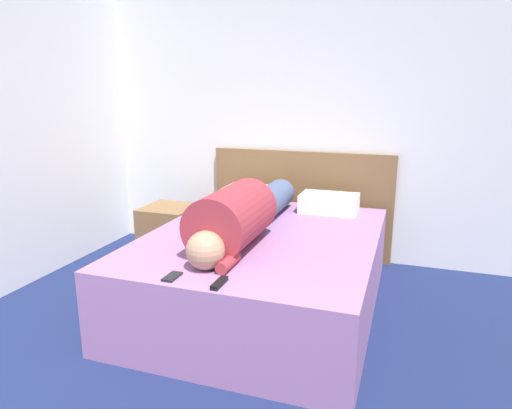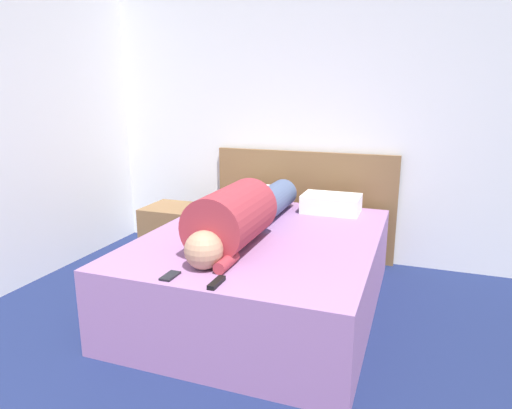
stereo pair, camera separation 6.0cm
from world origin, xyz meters
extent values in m
cube|color=white|center=(0.00, 3.69, 1.30)|extent=(5.48, 0.06, 2.60)
cube|color=#936699|center=(-0.24, 2.49, 0.27)|extent=(1.55, 1.98, 0.54)
cube|color=brown|center=(-0.24, 3.62, 0.49)|extent=(1.67, 0.04, 0.98)
cube|color=brown|center=(-1.29, 3.04, 0.26)|extent=(0.44, 0.45, 0.52)
sphere|color=tan|center=(-0.35, 1.78, 0.65)|extent=(0.22, 0.22, 0.22)
cylinder|color=#992D38|center=(-0.35, 2.19, 0.73)|extent=(0.39, 0.68, 0.39)
cylinder|color=#47567A|center=(-0.35, 2.93, 0.65)|extent=(0.24, 0.81, 0.24)
cylinder|color=#992D38|center=(-0.23, 1.83, 0.57)|extent=(0.07, 0.22, 0.07)
cube|color=white|center=(-0.57, 3.25, 0.62)|extent=(0.49, 0.30, 0.16)
cube|color=white|center=(0.09, 3.25, 0.61)|extent=(0.47, 0.30, 0.15)
cube|color=black|center=(-0.19, 1.60, 0.55)|extent=(0.04, 0.15, 0.02)
cube|color=black|center=(-0.46, 1.61, 0.54)|extent=(0.06, 0.13, 0.01)
camera|label=1|loc=(0.70, -0.40, 1.51)|focal=32.00mm
camera|label=2|loc=(0.76, -0.38, 1.51)|focal=32.00mm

